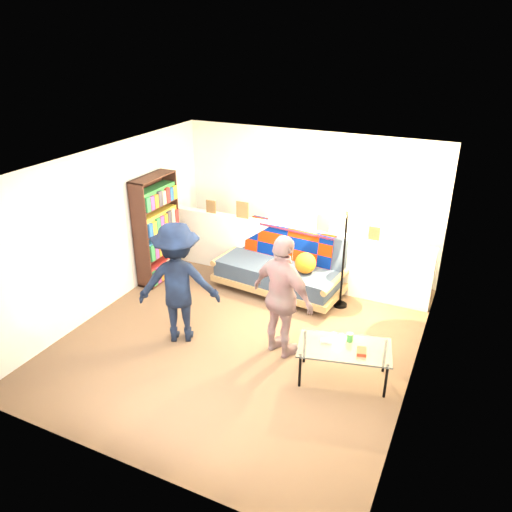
{
  "coord_description": "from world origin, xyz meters",
  "views": [
    {
      "loc": [
        2.64,
        -5.21,
        3.9
      ],
      "look_at": [
        0.0,
        0.4,
        1.05
      ],
      "focal_mm": 35.0,
      "sensor_mm": 36.0,
      "label": 1
    }
  ],
  "objects_px": {
    "coffee_table": "(345,349)",
    "person_left": "(178,283)",
    "bookshelf": "(157,232)",
    "floor_lamp": "(347,237)",
    "futon_sofa": "(282,267)",
    "person_right": "(283,297)"
  },
  "relations": [
    {
      "from": "person_right",
      "to": "bookshelf",
      "type": "bearing_deg",
      "value": -1.27
    },
    {
      "from": "futon_sofa",
      "to": "floor_lamp",
      "type": "xyz_separation_m",
      "value": [
        1.03,
        -0.08,
        0.73
      ]
    },
    {
      "from": "floor_lamp",
      "to": "person_right",
      "type": "height_order",
      "value": "person_right"
    },
    {
      "from": "futon_sofa",
      "to": "floor_lamp",
      "type": "distance_m",
      "value": 1.27
    },
    {
      "from": "futon_sofa",
      "to": "person_left",
      "type": "bearing_deg",
      "value": -110.97
    },
    {
      "from": "person_left",
      "to": "person_right",
      "type": "height_order",
      "value": "person_left"
    },
    {
      "from": "futon_sofa",
      "to": "floor_lamp",
      "type": "height_order",
      "value": "floor_lamp"
    },
    {
      "from": "floor_lamp",
      "to": "person_right",
      "type": "bearing_deg",
      "value": -103.57
    },
    {
      "from": "bookshelf",
      "to": "person_left",
      "type": "height_order",
      "value": "bookshelf"
    },
    {
      "from": "bookshelf",
      "to": "floor_lamp",
      "type": "distance_m",
      "value": 3.11
    },
    {
      "from": "futon_sofa",
      "to": "bookshelf",
      "type": "bearing_deg",
      "value": -166.65
    },
    {
      "from": "futon_sofa",
      "to": "floor_lamp",
      "type": "relative_size",
      "value": 1.33
    },
    {
      "from": "bookshelf",
      "to": "coffee_table",
      "type": "height_order",
      "value": "bookshelf"
    },
    {
      "from": "bookshelf",
      "to": "floor_lamp",
      "type": "height_order",
      "value": "bookshelf"
    },
    {
      "from": "bookshelf",
      "to": "person_right",
      "type": "relative_size",
      "value": 1.08
    },
    {
      "from": "coffee_table",
      "to": "person_left",
      "type": "xyz_separation_m",
      "value": [
        -2.27,
        -0.07,
        0.41
      ]
    },
    {
      "from": "futon_sofa",
      "to": "coffee_table",
      "type": "height_order",
      "value": "futon_sofa"
    },
    {
      "from": "bookshelf",
      "to": "floor_lamp",
      "type": "xyz_separation_m",
      "value": [
        3.07,
        0.4,
        0.31
      ]
    },
    {
      "from": "futon_sofa",
      "to": "bookshelf",
      "type": "xyz_separation_m",
      "value": [
        -2.04,
        -0.48,
        0.42
      ]
    },
    {
      "from": "person_left",
      "to": "bookshelf",
      "type": "bearing_deg",
      "value": -72.81
    },
    {
      "from": "futon_sofa",
      "to": "person_right",
      "type": "distance_m",
      "value": 1.78
    },
    {
      "from": "floor_lamp",
      "to": "person_left",
      "type": "distance_m",
      "value": 2.51
    }
  ]
}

